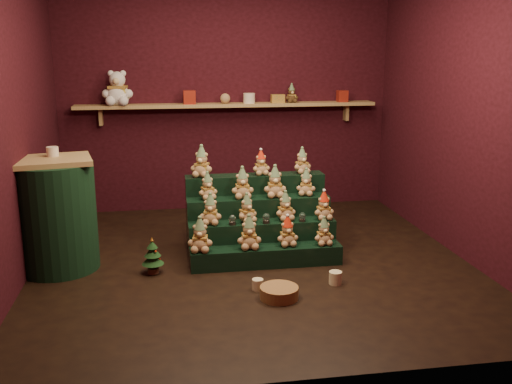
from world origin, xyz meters
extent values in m
plane|color=black|center=(0.00, 0.00, 0.00)|extent=(4.00, 4.00, 0.00)
cube|color=black|center=(0.00, 2.05, 1.40)|extent=(4.00, 0.10, 2.80)
cube|color=black|center=(0.00, -2.05, 1.40)|extent=(4.00, 0.10, 2.80)
cube|color=black|center=(-2.05, 0.00, 1.40)|extent=(0.10, 4.00, 2.80)
cube|color=black|center=(2.05, 0.00, 1.40)|extent=(0.10, 4.00, 2.80)
cube|color=tan|center=(0.00, 1.87, 1.30)|extent=(3.60, 0.26, 0.04)
cube|color=tan|center=(-1.50, 1.94, 1.18)|extent=(0.04, 0.12, 0.20)
cube|color=tan|center=(1.50, 1.94, 1.18)|extent=(0.04, 0.12, 0.20)
cube|color=black|center=(0.11, -0.10, 0.09)|extent=(1.40, 0.22, 0.18)
cube|color=black|center=(0.11, 0.12, 0.18)|extent=(1.40, 0.22, 0.36)
cube|color=black|center=(0.11, 0.34, 0.27)|extent=(1.40, 0.22, 0.54)
cube|color=black|center=(0.11, 0.56, 0.36)|extent=(1.40, 0.22, 0.72)
cylinder|color=black|center=(-0.18, 0.06, 0.37)|extent=(0.07, 0.07, 0.03)
sphere|color=white|center=(-0.18, 0.06, 0.42)|extent=(0.07, 0.07, 0.07)
cylinder|color=black|center=(0.14, 0.06, 0.37)|extent=(0.07, 0.07, 0.03)
sphere|color=white|center=(0.14, 0.06, 0.42)|extent=(0.07, 0.07, 0.07)
cylinder|color=black|center=(0.49, 0.06, 0.37)|extent=(0.06, 0.06, 0.02)
sphere|color=white|center=(0.49, 0.06, 0.42)|extent=(0.07, 0.07, 0.07)
cube|color=tan|center=(-1.76, 0.14, 1.00)|extent=(0.76, 0.67, 0.04)
cylinder|color=black|center=(-1.76, 0.14, 0.49)|extent=(0.71, 0.71, 0.98)
cylinder|color=beige|center=(-1.76, 0.24, 1.06)|extent=(0.10, 0.10, 0.08)
cylinder|color=#472819|center=(-0.92, -0.12, 0.02)|extent=(0.10, 0.10, 0.05)
cone|color=#123314|center=(-0.92, -0.12, 0.14)|extent=(0.20, 0.20, 0.10)
cone|color=#123314|center=(-0.92, -0.12, 0.21)|extent=(0.15, 0.15, 0.09)
cone|color=#123314|center=(-0.92, -0.12, 0.27)|extent=(0.10, 0.10, 0.07)
cone|color=orange|center=(-0.92, -0.12, 0.32)|extent=(0.03, 0.03, 0.03)
cylinder|color=beige|center=(-0.06, -0.63, 0.05)|extent=(0.09, 0.09, 0.09)
cylinder|color=beige|center=(0.62, -0.62, 0.06)|extent=(0.11, 0.11, 0.11)
cylinder|color=#99653D|center=(0.09, -0.83, 0.05)|extent=(0.32, 0.32, 0.10)
cube|color=#A02818|center=(-0.46, 1.85, 1.40)|extent=(0.14, 0.14, 0.16)
cylinder|color=beige|center=(0.25, 1.85, 1.38)|extent=(0.14, 0.14, 0.12)
cube|color=#A02818|center=(1.41, 1.85, 1.39)|extent=(0.12, 0.12, 0.14)
sphere|color=tan|center=(-0.04, 1.85, 1.38)|extent=(0.12, 0.12, 0.12)
cube|color=orange|center=(0.60, 1.85, 1.37)|extent=(0.16, 0.10, 0.10)
camera|label=1|loc=(-0.78, -4.98, 1.94)|focal=40.00mm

